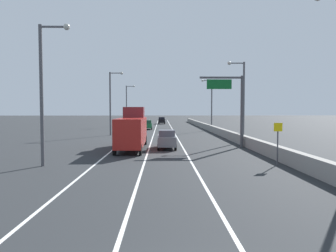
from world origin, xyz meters
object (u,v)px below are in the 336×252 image
car_green_1 (147,125)px  box_truck (132,130)px  lamp_post_right_third (210,101)px  car_black_4 (162,120)px  lamp_post_left_near (45,85)px  car_silver_0 (139,122)px  car_gray_2 (167,139)px  lamp_post_left_far (128,103)px  lamp_post_right_second (242,96)px  car_blue_3 (134,125)px  speed_advisory_sign (278,140)px  overhead_sign_gantry (235,102)px  lamp_post_left_mid (112,99)px

car_green_1 → box_truck: 32.19m
lamp_post_right_third → car_black_4: 30.42m
lamp_post_left_near → car_silver_0: size_ratio=2.40×
car_silver_0 → car_green_1: car_silver_0 is taller
car_silver_0 → car_gray_2: bearing=-82.5°
lamp_post_left_far → car_silver_0: lamp_post_left_far is taller
lamp_post_right_second → lamp_post_left_near: 23.96m
lamp_post_left_far → box_truck: 44.11m
car_blue_3 → car_black_4: 25.86m
car_gray_2 → car_blue_3: car_blue_3 is taller
speed_advisory_sign → car_silver_0: speed_advisory_sign is taller
car_green_1 → car_silver_0: bearing=100.6°
overhead_sign_gantry → car_gray_2: (-7.25, -1.28, -3.78)m
overhead_sign_gantry → car_green_1: bearing=109.2°
lamp_post_right_second → box_truck: bearing=-152.1°
overhead_sign_gantry → lamp_post_right_second: bearing=68.9°
car_gray_2 → lamp_post_right_second: bearing=34.8°
speed_advisory_sign → lamp_post_right_third: lamp_post_right_third is taller
speed_advisory_sign → car_silver_0: (-13.73, 55.72, -0.76)m
car_blue_3 → lamp_post_left_near: bearing=-93.3°
overhead_sign_gantry → lamp_post_left_mid: lamp_post_left_mid is taller
lamp_post_left_far → car_gray_2: 44.45m
lamp_post_left_far → car_green_1: bearing=-65.5°
car_black_4 → lamp_post_left_far: bearing=-120.8°
lamp_post_left_mid → car_green_1: size_ratio=2.23×
car_gray_2 → lamp_post_left_mid: bearing=115.8°
car_green_1 → car_gray_2: car_gray_2 is taller
overhead_sign_gantry → lamp_post_left_mid: 21.91m
speed_advisory_sign → lamp_post_left_mid: lamp_post_left_mid is taller
lamp_post_left_mid → car_silver_0: lamp_post_left_mid is taller
lamp_post_right_second → car_green_1: lamp_post_right_second is taller
box_truck → lamp_post_right_second: bearing=27.9°
lamp_post_left_far → car_green_1: lamp_post_left_far is taller
car_gray_2 → car_black_4: 57.09m
lamp_post_left_far → car_black_4: lamp_post_left_far is taller
lamp_post_right_third → car_gray_2: lamp_post_right_third is taller
car_blue_3 → car_black_4: size_ratio=0.94×
lamp_post_left_near → lamp_post_right_third: bearing=65.5°
lamp_post_right_second → car_blue_3: 30.10m
lamp_post_right_third → car_green_1: 13.58m
speed_advisory_sign → car_green_1: bearing=104.9°
car_silver_0 → lamp_post_left_near: bearing=-92.5°
lamp_post_left_near → lamp_post_left_far: size_ratio=1.00×
overhead_sign_gantry → lamp_post_left_far: 44.98m
car_black_4 → box_truck: box_truck is taller
lamp_post_right_third → car_black_4: size_ratio=2.13×
lamp_post_right_third → overhead_sign_gantry: bearing=-93.5°
box_truck → car_silver_0: bearing=93.2°
lamp_post_right_third → car_blue_3: 16.10m
speed_advisory_sign → car_blue_3: bearing=108.4°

